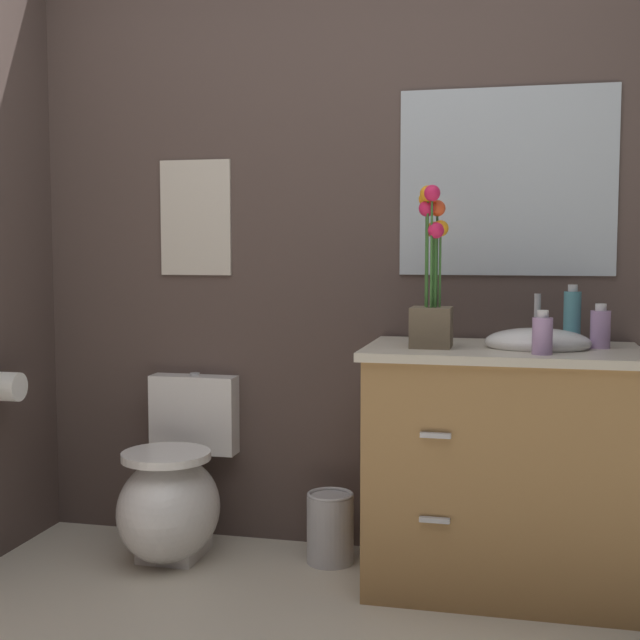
# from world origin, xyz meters

# --- Properties ---
(wall_back) EXTENTS (4.09, 0.05, 2.50)m
(wall_back) POSITION_xyz_m (0.20, 1.53, 1.25)
(wall_back) COLOR #4C3D38
(wall_back) RESTS_ON ground_plane
(toilet) EXTENTS (0.38, 0.59, 0.69)m
(toilet) POSITION_xyz_m (-0.66, 1.23, 0.24)
(toilet) COLOR white
(toilet) RESTS_ON ground_plane
(vanity_cabinet) EXTENTS (0.94, 0.56, 1.04)m
(vanity_cabinet) POSITION_xyz_m (0.59, 1.20, 0.44)
(vanity_cabinet) COLOR #9E7242
(vanity_cabinet) RESTS_ON ground_plane
(flower_vase) EXTENTS (0.14, 0.14, 0.56)m
(flower_vase) POSITION_xyz_m (0.34, 1.15, 1.07)
(flower_vase) COLOR brown
(flower_vase) RESTS_ON vanity_cabinet
(soap_bottle) EXTENTS (0.06, 0.06, 0.22)m
(soap_bottle) POSITION_xyz_m (0.82, 1.31, 0.96)
(soap_bottle) COLOR teal
(soap_bottle) RESTS_ON vanity_cabinet
(lotion_bottle) EXTENTS (0.07, 0.07, 0.15)m
(lotion_bottle) POSITION_xyz_m (0.91, 1.25, 0.93)
(lotion_bottle) COLOR #B28CBF
(lotion_bottle) RESTS_ON vanity_cabinet
(hand_wash_bottle) EXTENTS (0.07, 0.07, 0.14)m
(hand_wash_bottle) POSITION_xyz_m (0.72, 1.03, 0.92)
(hand_wash_bottle) COLOR #B28CBF
(hand_wash_bottle) RESTS_ON vanity_cabinet
(trash_bin) EXTENTS (0.18, 0.18, 0.27)m
(trash_bin) POSITION_xyz_m (-0.05, 1.30, 0.14)
(trash_bin) COLOR #B7B7BC
(trash_bin) RESTS_ON ground_plane
(wall_poster) EXTENTS (0.30, 0.01, 0.47)m
(wall_poster) POSITION_xyz_m (-0.66, 1.50, 1.33)
(wall_poster) COLOR beige
(wall_mirror) EXTENTS (0.80, 0.01, 0.70)m
(wall_mirror) POSITION_xyz_m (0.58, 1.50, 1.45)
(wall_mirror) COLOR #B2BCC6
(toilet_paper_roll) EXTENTS (0.11, 0.11, 0.11)m
(toilet_paper_roll) POSITION_xyz_m (-1.24, 1.03, 0.68)
(toilet_paper_roll) COLOR white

